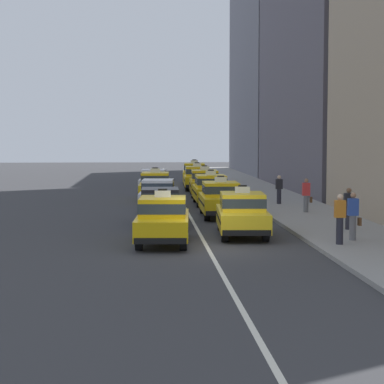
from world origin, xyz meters
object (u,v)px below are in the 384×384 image
Objects in this scene: taxi_right_second at (220,198)px; pedestrian_near_crosswalk at (306,195)px; sedan_left_fifth at (154,180)px; pedestrian_trailing at (279,189)px; taxi_right_nearest at (242,213)px; taxi_right_third at (211,189)px; sedan_left_second at (160,205)px; sedan_left_third at (158,194)px; pedestrian_far_corner at (349,209)px; pedestrian_by_storefront at (340,219)px; taxi_left_fourth at (155,186)px; taxi_left_nearest at (163,219)px; taxi_right_sixth at (194,173)px; taxi_right_fifth at (197,177)px; taxi_right_fourth at (205,182)px; pedestrian_mid_block at (353,216)px.

taxi_right_second is 4.26m from pedestrian_near_crosswalk.
pedestrian_trailing reaches higher than sedan_left_fifth.
taxi_right_nearest is 12.45m from taxi_right_third.
pedestrian_trailing reaches higher than sedan_left_second.
pedestrian_far_corner reaches higher than sedan_left_third.
taxi_left_fourth is at bearing 107.72° from pedestrian_by_storefront.
taxi_right_sixth is (3.27, 31.38, 0.00)m from taxi_left_nearest.
taxi_right_sixth is at bearing 87.87° from taxi_right_fifth.
taxi_right_sixth is at bearing 69.23° from sedan_left_fifth.
taxi_left_fourth is 5.42m from sedan_left_fifth.
taxi_right_second is 10.15m from pedestrian_by_storefront.
taxi_left_fourth is at bearing 130.30° from pedestrian_near_crosswalk.
taxi_left_fourth is at bearing 90.19° from sedan_left_second.
pedestrian_mid_block is (3.55, -20.42, 0.11)m from taxi_right_fourth.
taxi_right_third is at bearing -70.02° from sedan_left_fifth.
sedan_left_second is 17.20m from sedan_left_fifth.
taxi_left_nearest is 25.45m from taxi_right_fifth.
sedan_left_third and sedan_left_fifth have the same top height.
pedestrian_trailing is (-0.07, 13.61, -0.06)m from pedestrian_mid_block.
pedestrian_near_crosswalk is (4.08, -16.52, 0.08)m from taxi_right_fifth.
pedestrian_mid_block is (-0.45, -9.32, 0.03)m from pedestrian_near_crosswalk.
pedestrian_by_storefront is at bearing -96.57° from pedestrian_near_crosswalk.
pedestrian_mid_block is at bearing -69.32° from taxi_left_fourth.
sedan_left_fifth is 9.40m from taxi_right_sixth.
taxi_right_sixth is at bearing 89.29° from taxi_right_fourth.
taxi_left_nearest is 20.10m from taxi_right_fourth.
taxi_left_fourth and taxi_right_third have the same top height.
taxi_right_nearest is 18.11m from taxi_right_fourth.
taxi_right_fourth is 2.85× the size of pedestrian_near_crosswalk.
taxi_right_second is at bearing -90.89° from taxi_right_sixth.
taxi_right_second is at bearing -78.35° from sedan_left_fifth.
taxi_right_fifth is at bearing 96.19° from pedestrian_by_storefront.
sedan_left_fifth is 14.72m from taxi_right_second.
sedan_left_fifth is 0.96× the size of taxi_right_fourth.
taxi_left_fourth is 8.65m from taxi_right_fifth.
taxi_right_nearest reaches higher than sedan_left_second.
taxi_right_nearest is at bearing 131.70° from pedestrian_by_storefront.
sedan_left_second is at bearing 129.80° from taxi_right_nearest.
sedan_left_second is 7.86m from pedestrian_near_crosswalk.
taxi_right_nearest is at bearing 147.44° from pedestrian_mid_block.
pedestrian_mid_block is at bearing -80.13° from taxi_right_fourth.
taxi_right_fifth is at bearing 100.60° from pedestrian_far_corner.
pedestrian_mid_block is 2.93m from pedestrian_far_corner.
pedestrian_mid_block is 0.99× the size of pedestrian_by_storefront.
taxi_right_second reaches higher than sedan_left_fifth.
sedan_left_fifth is (-0.07, 22.60, -0.03)m from taxi_left_nearest.
pedestrian_by_storefront is at bearing -82.48° from taxi_right_fourth.
pedestrian_by_storefront reaches higher than pedestrian_far_corner.
taxi_right_fourth reaches higher than pedestrian_trailing.
taxi_right_sixth reaches higher than sedan_left_fifth.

